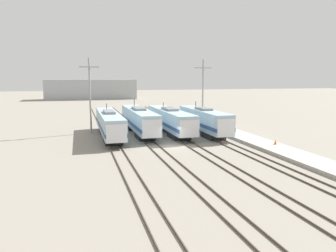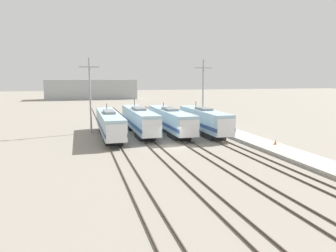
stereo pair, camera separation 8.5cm
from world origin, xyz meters
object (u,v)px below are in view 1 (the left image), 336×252
Objects in this scene: locomotive_far_right at (205,121)px; traffic_cone at (275,142)px; locomotive_center_right at (171,120)px; locomotive_center_left at (139,120)px; locomotive_far_left at (110,124)px; catenary_tower_left at (90,94)px; catenary_tower_right at (203,92)px.

traffic_cone is (5.32, -11.67, -1.50)m from locomotive_far_right.
traffic_cone is (10.33, -14.13, -1.44)m from locomotive_center_right.
locomotive_far_right is at bearing -18.53° from locomotive_center_left.
locomotive_center_left reaches higher than locomotive_far_right.
locomotive_center_left is at bearing 135.58° from traffic_cone.
locomotive_far_left is 24.07m from traffic_cone.
catenary_tower_left is (-12.59, 3.86, 4.32)m from locomotive_center_right.
locomotive_far_left is 18.40m from catenary_tower_right.
locomotive_far_left is at bearing 147.87° from traffic_cone.
locomotive_far_right is (15.03, -1.11, 0.09)m from locomotive_far_left.
locomotive_center_left is at bearing 169.82° from locomotive_center_right.
locomotive_far_right is 26.05× the size of traffic_cone.
catenary_tower_left is at bearing 116.27° from locomotive_far_left.
locomotive_center_left is (5.01, 2.25, 0.09)m from locomotive_far_left.
locomotive_far_left is 10.11m from locomotive_center_right.
locomotive_far_left is 29.51× the size of traffic_cone.
locomotive_far_left reaches higher than locomotive_center_right.
traffic_cone is at bearing -79.75° from catenary_tower_right.
catenary_tower_left is (-17.60, 6.32, 4.27)m from locomotive_far_right.
locomotive_far_left is 1.57× the size of catenary_tower_left.
locomotive_far_left is 5.49m from locomotive_center_left.
catenary_tower_left is at bearing 180.00° from catenary_tower_right.
catenary_tower_right reaches higher than locomotive_center_right.
traffic_cone is at bearing -53.83° from locomotive_center_right.
locomotive_center_right is (10.02, 1.35, 0.04)m from locomotive_far_left.
locomotive_far_left is 1.57× the size of catenary_tower_right.
locomotive_far_left is at bearing -172.33° from locomotive_center_right.
traffic_cone is (15.34, -15.03, -1.49)m from locomotive_center_left.
traffic_cone is at bearing -65.49° from locomotive_far_right.
locomotive_center_right is 1.61× the size of catenary_tower_right.
locomotive_center_right is at bearing -10.18° from locomotive_center_left.
locomotive_center_right is at bearing -17.05° from catenary_tower_left.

